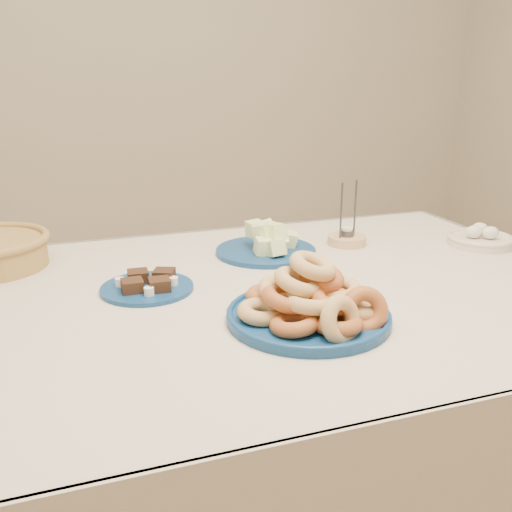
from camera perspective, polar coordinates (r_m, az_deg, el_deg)
name	(u,v)px	position (r m, az deg, el deg)	size (l,w,h in m)	color
dining_table	(249,333)	(1.36, -0.70, -7.69)	(1.71, 1.11, 0.75)	brown
donut_platter	(311,304)	(1.15, 5.55, -4.82)	(0.41, 0.41, 0.15)	navy
melon_plate	(268,244)	(1.57, 1.22, 1.19)	(0.36, 0.36, 0.10)	navy
brownie_plate	(148,285)	(1.34, -10.79, -2.91)	(0.23, 0.23, 0.04)	navy
candle_holder	(347,239)	(1.69, 9.07, 1.74)	(0.15, 0.15, 0.19)	tan
egg_bowl	(480,239)	(1.78, 21.51, 1.62)	(0.24, 0.24, 0.06)	beige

